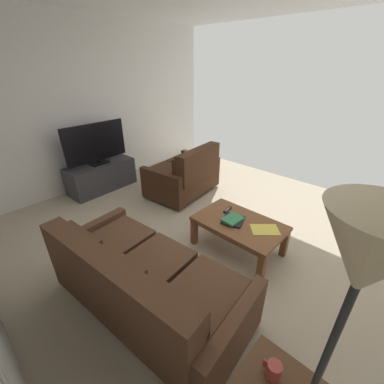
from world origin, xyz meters
name	(u,v)px	position (x,y,z in m)	size (l,w,h in m)	color
ground_plane	(228,241)	(0.00, 0.00, 0.00)	(5.93, 4.97, 0.01)	#B7A88E
wall_right	(96,106)	(2.96, 0.00, 1.39)	(0.12, 4.97, 2.79)	white
sofa_main	(143,283)	(-0.04, 1.37, 0.35)	(1.91, 1.05, 0.83)	black
loveseat_near	(185,175)	(1.35, -0.58, 0.36)	(0.97, 1.28, 0.87)	black
coffee_table	(239,226)	(-0.18, 0.06, 0.34)	(1.03, 0.65, 0.40)	brown
floor_lamp	(355,287)	(-1.43, 1.50, 1.46)	(0.31, 0.31, 1.74)	#262628
tv_stand	(102,176)	(2.60, 0.32, 0.25)	(0.53, 1.19, 0.49)	#38383D
flat_tv	(96,143)	(2.60, 0.32, 0.86)	(0.21, 1.11, 0.70)	black
coffee_mug	(274,370)	(-1.24, 1.39, 0.60)	(0.10, 0.08, 0.10)	#B23F38
book_stack	(233,220)	(-0.11, 0.10, 0.43)	(0.30, 0.32, 0.05)	black
tv_remote	(228,210)	(0.08, -0.06, 0.41)	(0.07, 0.17, 0.02)	black
loose_magazine	(265,230)	(-0.47, 0.00, 0.41)	(0.21, 0.30, 0.01)	#E0CC4C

